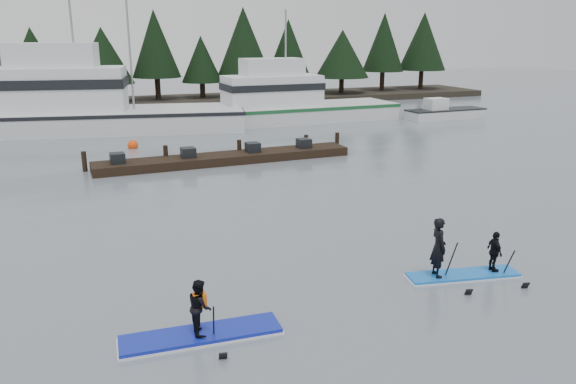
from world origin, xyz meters
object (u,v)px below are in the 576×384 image
object	(u,v)px
paddleboard_solo	(201,321)
paddleboard_duo	(460,256)
fishing_boat_medium	(290,113)
floating_dock	(226,158)
fishing_boat_large	(87,119)

from	to	relation	value
paddleboard_solo	paddleboard_duo	distance (m)	7.44
fishing_boat_medium	floating_dock	xyz separation A→B (m)	(-8.38, -12.27, -0.45)
paddleboard_solo	paddleboard_duo	xyz separation A→B (m)	(7.41, 0.59, 0.21)
fishing_boat_large	paddleboard_solo	world-z (taller)	fishing_boat_large
fishing_boat_large	fishing_boat_medium	size ratio (longest dim) A/B	1.30
fishing_boat_medium	paddleboard_solo	distance (m)	32.25
floating_dock	paddleboard_solo	world-z (taller)	paddleboard_solo
floating_dock	fishing_boat_medium	bearing A→B (deg)	53.96
floating_dock	paddleboard_duo	distance (m)	16.57
fishing_boat_medium	paddleboard_solo	xyz separation A→B (m)	(-13.54, -29.27, -0.26)
fishing_boat_medium	paddleboard_duo	size ratio (longest dim) A/B	4.98
fishing_boat_large	paddleboard_duo	distance (m)	30.75
fishing_boat_medium	paddleboard_solo	size ratio (longest dim) A/B	4.45
paddleboard_duo	fishing_boat_medium	bearing A→B (deg)	88.43
floating_dock	paddleboard_duo	xyz separation A→B (m)	(2.26, -16.41, 0.40)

